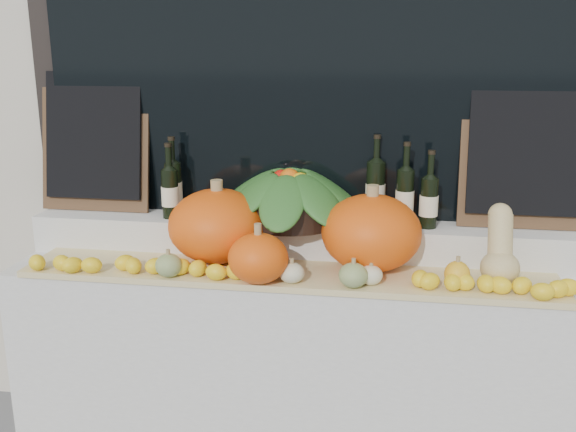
{
  "coord_description": "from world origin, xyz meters",
  "views": [
    {
      "loc": [
        0.37,
        -0.94,
        1.78
      ],
      "look_at": [
        0.0,
        1.45,
        1.12
      ],
      "focal_mm": 40.0,
      "sensor_mm": 36.0,
      "label": 1
    }
  ],
  "objects_px": {
    "pumpkin_right": "(371,233)",
    "wine_bottle_tall": "(375,190)",
    "butternut_squash": "(500,251)",
    "produce_bowl": "(290,195)",
    "pumpkin_left": "(218,226)"
  },
  "relations": [
    {
      "from": "pumpkin_right",
      "to": "wine_bottle_tall",
      "type": "xyz_separation_m",
      "value": [
        0.01,
        0.25,
        0.11
      ]
    },
    {
      "from": "butternut_squash",
      "to": "wine_bottle_tall",
      "type": "relative_size",
      "value": 0.79
    },
    {
      "from": "pumpkin_right",
      "to": "wine_bottle_tall",
      "type": "height_order",
      "value": "wine_bottle_tall"
    },
    {
      "from": "produce_bowl",
      "to": "pumpkin_right",
      "type": "bearing_deg",
      "value": -26.08
    },
    {
      "from": "produce_bowl",
      "to": "butternut_squash",
      "type": "bearing_deg",
      "value": -16.08
    },
    {
      "from": "pumpkin_right",
      "to": "produce_bowl",
      "type": "xyz_separation_m",
      "value": [
        -0.35,
        0.17,
        0.1
      ]
    },
    {
      "from": "pumpkin_right",
      "to": "produce_bowl",
      "type": "bearing_deg",
      "value": 153.92
    },
    {
      "from": "produce_bowl",
      "to": "wine_bottle_tall",
      "type": "relative_size",
      "value": 1.87
    },
    {
      "from": "pumpkin_left",
      "to": "butternut_squash",
      "type": "bearing_deg",
      "value": -3.82
    },
    {
      "from": "pumpkin_left",
      "to": "pumpkin_right",
      "type": "xyz_separation_m",
      "value": [
        0.62,
        -0.01,
        0.0
      ]
    },
    {
      "from": "butternut_squash",
      "to": "wine_bottle_tall",
      "type": "height_order",
      "value": "wine_bottle_tall"
    },
    {
      "from": "pumpkin_left",
      "to": "wine_bottle_tall",
      "type": "bearing_deg",
      "value": 20.97
    },
    {
      "from": "pumpkin_left",
      "to": "wine_bottle_tall",
      "type": "distance_m",
      "value": 0.68
    },
    {
      "from": "wine_bottle_tall",
      "to": "produce_bowl",
      "type": "bearing_deg",
      "value": -168.19
    },
    {
      "from": "pumpkin_left",
      "to": "butternut_squash",
      "type": "distance_m",
      "value": 1.1
    }
  ]
}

